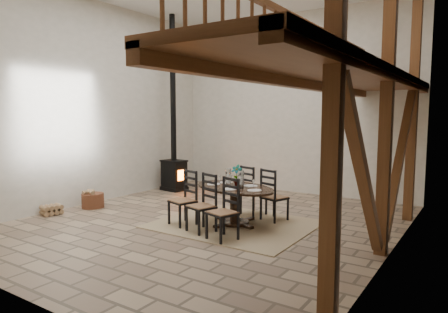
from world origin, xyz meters
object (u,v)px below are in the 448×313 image
Objects in this scene: wood_stove at (174,152)px; dining_table at (230,205)px; log_stack at (52,210)px; log_basket at (93,200)px.

dining_table is at bearing -27.16° from wood_stove.
log_stack is (-0.37, -3.70, -1.01)m from wood_stove.
log_basket reaches higher than log_stack.
wood_stove is 3.86m from log_stack.
wood_stove is at bearing 86.45° from log_basket.
log_basket is at bearing -155.45° from dining_table.
dining_table is 4.04m from log_stack.
wood_stove reaches higher than log_stack.
wood_stove is 2.91m from log_basket.
wood_stove is 10.17× the size of log_stack.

